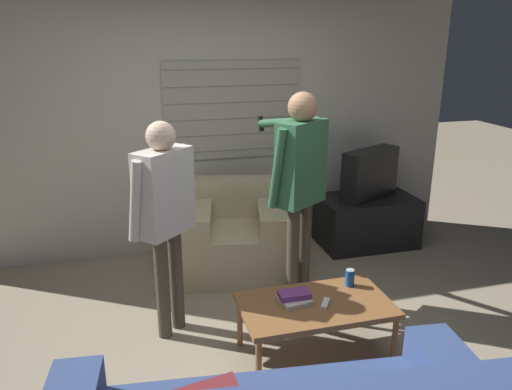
# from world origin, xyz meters

# --- Properties ---
(ground_plane) EXTENTS (16.00, 16.00, 0.00)m
(ground_plane) POSITION_xyz_m (0.00, 0.00, 0.00)
(ground_plane) COLOR gray
(wall_back) EXTENTS (5.20, 0.08, 2.55)m
(wall_back) POSITION_xyz_m (0.01, 2.03, 1.28)
(wall_back) COLOR #BCB7A8
(wall_back) RESTS_ON ground_plane
(armchair_beige) EXTENTS (1.06, 0.99, 0.83)m
(armchair_beige) POSITION_xyz_m (0.11, 1.38, 0.34)
(armchair_beige) COLOR #C6B289
(armchair_beige) RESTS_ON ground_plane
(coffee_table) EXTENTS (1.02, 0.58, 0.41)m
(coffee_table) POSITION_xyz_m (0.34, -0.06, 0.38)
(coffee_table) COLOR brown
(coffee_table) RESTS_ON ground_plane
(tv_stand) EXTENTS (0.99, 0.60, 0.52)m
(tv_stand) POSITION_xyz_m (1.59, 1.62, 0.26)
(tv_stand) COLOR black
(tv_stand) RESTS_ON ground_plane
(tv) EXTENTS (0.71, 0.49, 0.51)m
(tv) POSITION_xyz_m (1.58, 1.62, 0.78)
(tv) COLOR black
(tv) RESTS_ON tv_stand
(person_left_standing) EXTENTS (0.50, 0.77, 1.60)m
(person_left_standing) POSITION_xyz_m (-0.59, 0.52, 1.01)
(person_left_standing) COLOR #4C4233
(person_left_standing) RESTS_ON ground_plane
(person_right_standing) EXTENTS (0.52, 0.87, 1.74)m
(person_right_standing) POSITION_xyz_m (0.47, 0.68, 1.12)
(person_right_standing) COLOR #4C4233
(person_right_standing) RESTS_ON ground_plane
(book_stack) EXTENTS (0.23, 0.21, 0.07)m
(book_stack) POSITION_xyz_m (0.21, -0.01, 0.45)
(book_stack) COLOR beige
(book_stack) RESTS_ON coffee_table
(soda_can) EXTENTS (0.07, 0.07, 0.13)m
(soda_can) POSITION_xyz_m (0.67, 0.11, 0.48)
(soda_can) COLOR #194C9E
(soda_can) RESTS_ON coffee_table
(spare_remote) EXTENTS (0.10, 0.13, 0.02)m
(spare_remote) POSITION_xyz_m (0.39, -0.10, 0.43)
(spare_remote) COLOR white
(spare_remote) RESTS_ON coffee_table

